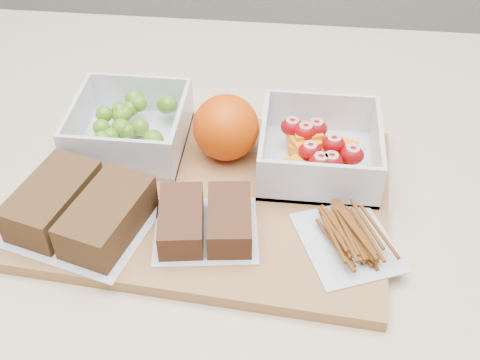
{
  "coord_description": "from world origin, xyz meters",
  "views": [
    {
      "loc": [
        0.06,
        -0.51,
        1.41
      ],
      "look_at": [
        0.01,
        0.01,
        0.93
      ],
      "focal_mm": 45.0,
      "sensor_mm": 36.0,
      "label": 1
    }
  ],
  "objects": [
    {
      "name": "fruit_container",
      "position": [
        0.1,
        0.06,
        0.94
      ],
      "size": [
        0.14,
        0.14,
        0.06
      ],
      "color": "silver",
      "rests_on": "cutting_board"
    },
    {
      "name": "pretzel_bag",
      "position": [
        0.13,
        -0.07,
        0.93
      ],
      "size": [
        0.13,
        0.14,
        0.03
      ],
      "color": "silver",
      "rests_on": "cutting_board"
    },
    {
      "name": "sandwich_bag_left",
      "position": [
        -0.16,
        -0.07,
        0.94
      ],
      "size": [
        0.18,
        0.17,
        0.05
      ],
      "color": "silver",
      "rests_on": "cutting_board"
    },
    {
      "name": "cutting_board",
      "position": [
        -0.03,
        0.0,
        0.91
      ],
      "size": [
        0.44,
        0.33,
        0.02
      ],
      "primitive_type": "cube",
      "rotation": [
        0.0,
        0.0,
        -0.08
      ],
      "color": "#A57244",
      "rests_on": "counter"
    },
    {
      "name": "grape_container",
      "position": [
        -0.14,
        0.08,
        0.94
      ],
      "size": [
        0.14,
        0.14,
        0.06
      ],
      "color": "silver",
      "rests_on": "cutting_board"
    },
    {
      "name": "orange",
      "position": [
        -0.02,
        0.07,
        0.96
      ],
      "size": [
        0.08,
        0.08,
        0.08
      ],
      "primitive_type": "sphere",
      "color": "#DB4705",
      "rests_on": "cutting_board"
    },
    {
      "name": "sandwich_bag_center",
      "position": [
        -0.02,
        -0.06,
        0.93
      ],
      "size": [
        0.13,
        0.11,
        0.04
      ],
      "color": "silver",
      "rests_on": "cutting_board"
    }
  ]
}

